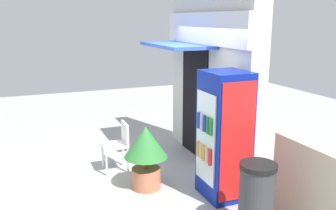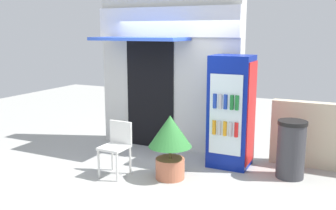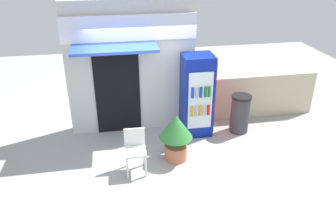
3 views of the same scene
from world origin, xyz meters
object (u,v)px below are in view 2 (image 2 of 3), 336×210
object	(u,v)px
potted_plant_near_shop	(170,140)
trash_bin	(291,149)
drink_cooler	(231,112)
plastic_chair	(117,144)

from	to	relation	value
potted_plant_near_shop	trash_bin	size ratio (longest dim) A/B	1.10
drink_cooler	potted_plant_near_shop	size ratio (longest dim) A/B	1.87
potted_plant_near_shop	plastic_chair	bearing A→B (deg)	-165.77
plastic_chair	trash_bin	size ratio (longest dim) A/B	0.93
plastic_chair	potted_plant_near_shop	distance (m)	0.89
drink_cooler	plastic_chair	xyz separation A→B (m)	(-1.54, -1.21, -0.44)
potted_plant_near_shop	trash_bin	bearing A→B (deg)	26.67
drink_cooler	trash_bin	distance (m)	1.15
plastic_chair	potted_plant_near_shop	bearing A→B (deg)	14.23
drink_cooler	plastic_chair	distance (m)	2.01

